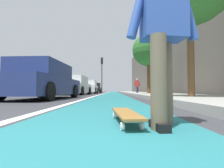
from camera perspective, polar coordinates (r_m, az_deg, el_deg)
ground_plane at (r=10.64m, az=0.13°, el=-4.18°), size 80.00×80.00×0.00m
bike_lane_paint at (r=24.64m, az=0.43°, el=-3.15°), size 56.00×1.81×0.00m
lane_stripe_white at (r=20.67m, az=-2.54°, el=-3.29°), size 52.00×0.16×0.01m
sidewalk_curb at (r=18.86m, az=9.33°, el=-3.13°), size 52.00×3.20×0.15m
building_facade at (r=23.63m, az=14.08°, el=7.52°), size 40.00×1.20×8.73m
skateboard at (r=1.69m, az=4.90°, el=-10.60°), size 0.86×0.29×0.11m
skater_person at (r=1.70m, az=17.57°, el=18.55°), size 0.48×0.72×1.64m
parked_car_near at (r=7.14m, az=-23.10°, el=0.78°), size 4.55×2.08×1.47m
parked_car_mid at (r=13.23m, az=-12.98°, el=-0.66°), size 4.50×2.09×1.49m
parked_car_far at (r=18.73m, az=-8.23°, el=-1.16°), size 4.07×1.97×1.50m
parked_car_end at (r=25.10m, az=-6.00°, el=-1.50°), size 4.14×1.94×1.48m
traffic_light at (r=20.90m, az=-3.62°, el=5.42°), size 0.33×0.28×4.62m
street_tree_mid at (r=11.80m, az=12.84°, el=11.60°), size 2.26×2.26×4.33m
pedestrian_distant at (r=15.62m, az=8.92°, el=-0.43°), size 0.42×0.65×1.50m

